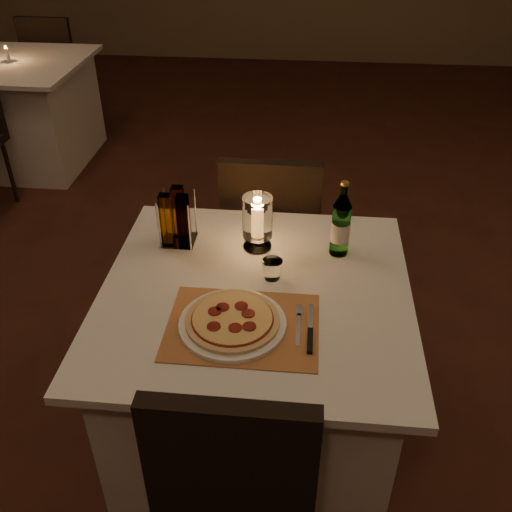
# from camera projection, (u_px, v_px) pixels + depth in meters

# --- Properties ---
(floor) EXTENTS (8.00, 10.00, 0.02)m
(floor) POSITION_uv_depth(u_px,v_px,m) (255.00, 396.00, 2.44)
(floor) COLOR #411E15
(floor) RESTS_ON ground
(main_table) EXTENTS (1.00, 1.00, 0.74)m
(main_table) POSITION_uv_depth(u_px,v_px,m) (255.00, 370.00, 2.04)
(main_table) COLOR silver
(main_table) RESTS_ON ground
(chair_far) EXTENTS (0.42, 0.42, 0.90)m
(chair_far) POSITION_uv_depth(u_px,v_px,m) (271.00, 225.00, 2.53)
(chair_far) COLOR black
(chair_far) RESTS_ON ground
(placemat) EXTENTS (0.45, 0.34, 0.00)m
(placemat) POSITION_uv_depth(u_px,v_px,m) (243.00, 327.00, 1.69)
(placemat) COLOR #AE6C3C
(placemat) RESTS_ON main_table
(plate) EXTENTS (0.32, 0.32, 0.01)m
(plate) POSITION_uv_depth(u_px,v_px,m) (233.00, 324.00, 1.69)
(plate) COLOR white
(plate) RESTS_ON placemat
(pizza) EXTENTS (0.28, 0.28, 0.02)m
(pizza) POSITION_uv_depth(u_px,v_px,m) (232.00, 319.00, 1.68)
(pizza) COLOR #D8B77F
(pizza) RESTS_ON plate
(fork) EXTENTS (0.02, 0.18, 0.00)m
(fork) POSITION_uv_depth(u_px,v_px,m) (299.00, 322.00, 1.70)
(fork) COLOR silver
(fork) RESTS_ON placemat
(knife) EXTENTS (0.02, 0.22, 0.01)m
(knife) POSITION_uv_depth(u_px,v_px,m) (310.00, 336.00, 1.65)
(knife) COLOR black
(knife) RESTS_ON placemat
(tumbler) EXTENTS (0.07, 0.07, 0.07)m
(tumbler) POSITION_uv_depth(u_px,v_px,m) (272.00, 269.00, 1.87)
(tumbler) COLOR white
(tumbler) RESTS_ON main_table
(water_bottle) EXTENTS (0.07, 0.07, 0.28)m
(water_bottle) POSITION_uv_depth(u_px,v_px,m) (341.00, 226.00, 1.95)
(water_bottle) COLOR #5DA559
(water_bottle) RESTS_ON main_table
(hurricane_candle) EXTENTS (0.11, 0.11, 0.20)m
(hurricane_candle) POSITION_uv_depth(u_px,v_px,m) (257.00, 219.00, 1.97)
(hurricane_candle) COLOR white
(hurricane_candle) RESTS_ON main_table
(cruet_caddy) EXTENTS (0.12, 0.12, 0.21)m
(cruet_caddy) POSITION_uv_depth(u_px,v_px,m) (177.00, 220.00, 2.01)
(cruet_caddy) COLOR white
(cruet_caddy) RESTS_ON main_table
(neighbor_table_left) EXTENTS (1.00, 1.00, 0.74)m
(neighbor_table_left) POSITION_uv_depth(u_px,v_px,m) (21.00, 113.00, 4.14)
(neighbor_table_left) COLOR silver
(neighbor_table_left) RESTS_ON ground
(neighbor_chair_lb) EXTENTS (0.42, 0.42, 0.90)m
(neighbor_chair_lb) POSITION_uv_depth(u_px,v_px,m) (55.00, 60.00, 4.62)
(neighbor_chair_lb) COLOR black
(neighbor_chair_lb) RESTS_ON ground
(neighbor_candle_left) EXTENTS (0.03, 0.03, 0.11)m
(neighbor_candle_left) POSITION_uv_depth(u_px,v_px,m) (7.00, 54.00, 3.90)
(neighbor_candle_left) COLOR white
(neighbor_candle_left) RESTS_ON neighbor_table_left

